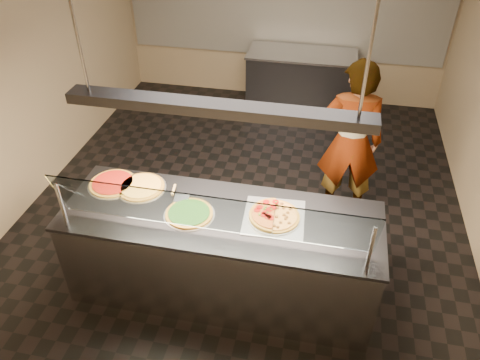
% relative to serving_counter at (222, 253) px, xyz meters
% --- Properties ---
extents(ground, '(5.00, 6.00, 0.02)m').
position_rel_serving_counter_xyz_m(ground, '(-0.03, 1.28, -0.48)').
color(ground, black).
rests_on(ground, ground).
extents(wall_back, '(5.00, 0.02, 3.00)m').
position_rel_serving_counter_xyz_m(wall_back, '(-0.03, 4.29, 1.03)').
color(wall_back, '#907B5D').
rests_on(wall_back, ground).
extents(wall_front, '(5.00, 0.02, 3.00)m').
position_rel_serving_counter_xyz_m(wall_front, '(-0.03, -1.73, 1.03)').
color(wall_front, '#907B5D').
rests_on(wall_front, ground).
extents(wall_left, '(0.02, 6.00, 3.00)m').
position_rel_serving_counter_xyz_m(wall_left, '(-2.54, 1.28, 1.03)').
color(wall_left, '#907B5D').
rests_on(wall_left, ground).
extents(tile_band, '(4.90, 0.02, 1.20)m').
position_rel_serving_counter_xyz_m(tile_band, '(-0.03, 4.26, 0.83)').
color(tile_band, silver).
rests_on(tile_band, wall_back).
extents(serving_counter, '(2.76, 0.94, 0.93)m').
position_rel_serving_counter_xyz_m(serving_counter, '(0.00, 0.00, 0.00)').
color(serving_counter, '#B7B7BC').
rests_on(serving_counter, ground).
extents(sneeze_guard, '(2.52, 0.18, 0.54)m').
position_rel_serving_counter_xyz_m(sneeze_guard, '(0.00, -0.34, 0.76)').
color(sneeze_guard, '#B7B7BC').
rests_on(sneeze_guard, serving_counter).
extents(perforated_tray, '(0.54, 0.54, 0.01)m').
position_rel_serving_counter_xyz_m(perforated_tray, '(0.45, 0.06, 0.47)').
color(perforated_tray, silver).
rests_on(perforated_tray, serving_counter).
extents(half_pizza_pepperoni, '(0.24, 0.44, 0.05)m').
position_rel_serving_counter_xyz_m(half_pizza_pepperoni, '(0.35, 0.06, 0.50)').
color(half_pizza_pepperoni, brown).
rests_on(half_pizza_pepperoni, perforated_tray).
extents(half_pizza_sausage, '(0.24, 0.44, 0.04)m').
position_rel_serving_counter_xyz_m(half_pizza_sausage, '(0.55, 0.06, 0.49)').
color(half_pizza_sausage, brown).
rests_on(half_pizza_sausage, perforated_tray).
extents(pizza_spinach, '(0.44, 0.44, 0.03)m').
position_rel_serving_counter_xyz_m(pizza_spinach, '(-0.26, -0.05, 0.48)').
color(pizza_spinach, silver).
rests_on(pizza_spinach, serving_counter).
extents(pizza_cheese, '(0.45, 0.45, 0.03)m').
position_rel_serving_counter_xyz_m(pizza_cheese, '(-0.80, 0.22, 0.48)').
color(pizza_cheese, silver).
rests_on(pizza_cheese, serving_counter).
extents(pizza_tomato, '(0.45, 0.45, 0.03)m').
position_rel_serving_counter_xyz_m(pizza_tomato, '(-1.08, 0.22, 0.48)').
color(pizza_tomato, silver).
rests_on(pizza_tomato, serving_counter).
extents(pizza_spatula, '(0.20, 0.23, 0.02)m').
position_rel_serving_counter_xyz_m(pizza_spatula, '(-0.45, 0.18, 0.49)').
color(pizza_spatula, '#B7B7BC').
rests_on(pizza_spatula, pizza_spinach).
extents(prep_table, '(1.63, 0.74, 0.93)m').
position_rel_serving_counter_xyz_m(prep_table, '(0.32, 3.83, 0.00)').
color(prep_table, '#313136').
rests_on(prep_table, ground).
extents(worker, '(0.70, 0.49, 1.85)m').
position_rel_serving_counter_xyz_m(worker, '(1.07, 1.43, 0.46)').
color(worker, '#25222D').
rests_on(worker, ground).
extents(heat_lamp_housing, '(2.30, 0.18, 0.08)m').
position_rel_serving_counter_xyz_m(heat_lamp_housing, '(-0.00, 0.00, 1.48)').
color(heat_lamp_housing, '#313136').
rests_on(heat_lamp_housing, ceiling).
extents(lamp_rod_left, '(0.02, 0.02, 1.01)m').
position_rel_serving_counter_xyz_m(lamp_rod_left, '(-1.00, 0.00, 2.03)').
color(lamp_rod_left, '#B7B7BC').
rests_on(lamp_rod_left, ceiling).
extents(lamp_rod_right, '(0.02, 0.02, 1.01)m').
position_rel_serving_counter_xyz_m(lamp_rod_right, '(1.00, 0.00, 2.03)').
color(lamp_rod_right, '#B7B7BC').
rests_on(lamp_rod_right, ceiling).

